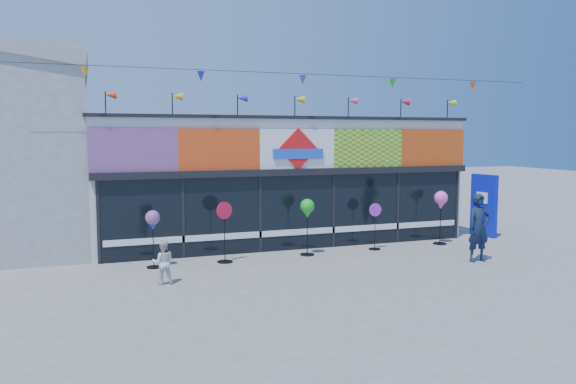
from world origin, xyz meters
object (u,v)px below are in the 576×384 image
spinner_0 (153,222)px  adult_man (479,228)px  spinner_2 (307,210)px  blue_sign (484,205)px  spinner_4 (441,202)px  spinner_3 (375,225)px  spinner_1 (225,231)px  child (163,262)px

spinner_0 → adult_man: 8.92m
spinner_2 → spinner_0: bearing=-178.8°
blue_sign → spinner_2: size_ratio=1.30×
spinner_2 → spinner_4: 4.67m
blue_sign → spinner_2: 7.01m
blue_sign → spinner_3: blue_sign is taller
spinner_1 → spinner_3: (4.76, 0.17, -0.13)m
blue_sign → spinner_3: (-4.69, -0.81, -0.33)m
spinner_0 → spinner_1: spinner_1 is taller
adult_man → spinner_4: bearing=77.3°
spinner_1 → spinner_2: size_ratio=1.01×
spinner_0 → spinner_1: bearing=-0.3°
spinner_0 → adult_man: (8.62, -2.28, -0.28)m
blue_sign → adult_man: (-2.77, -3.24, -0.14)m
blue_sign → spinner_0: 11.42m
blue_sign → child: (-11.35, -2.72, -0.56)m
spinner_2 → spinner_3: size_ratio=1.16×
spinner_0 → spinner_2: spinner_2 is taller
spinner_2 → child: 4.84m
spinner_3 → adult_man: adult_man is taller
spinner_0 → spinner_4: spinner_4 is taller
spinner_1 → adult_man: 7.06m
spinner_1 → adult_man: adult_man is taller
blue_sign → adult_man: bearing=-139.0°
spinner_4 → adult_man: 2.58m
spinner_0 → spinner_3: bearing=1.3°
spinner_3 → spinner_4: spinner_4 is taller
spinner_3 → child: spinner_3 is taller
spinner_2 → adult_man: size_ratio=0.88×
blue_sign → spinner_1: (-9.45, -0.97, -0.19)m
spinner_4 → adult_man: size_ratio=0.91×
blue_sign → adult_man: blue_sign is taller
adult_man → spinner_3: bearing=126.6°
blue_sign → spinner_2: (-6.96, -0.86, 0.25)m
spinner_1 → spinner_3: 4.77m
blue_sign → child: blue_sign is taller
spinner_1 → child: bearing=-137.4°
spinner_0 → child: spinner_0 is taller
blue_sign → spinner_4: (-2.28, -0.74, 0.30)m
spinner_1 → spinner_4: bearing=1.8°
spinner_1 → blue_sign: bearing=5.9°
spinner_2 → adult_man: bearing=-29.6°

